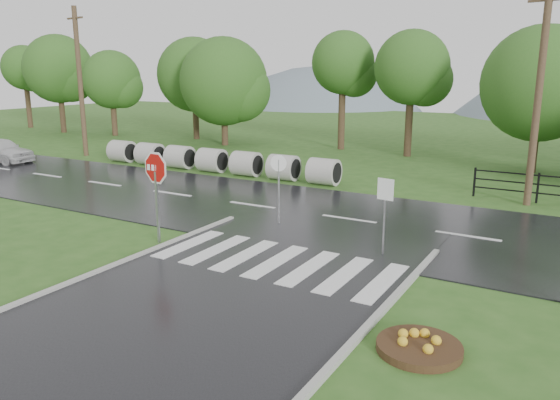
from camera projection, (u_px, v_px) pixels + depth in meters
The scene contains 13 objects.
ground at pixel (145, 341), 10.54m from camera, with size 120.00×120.00×0.00m, color #2E591D.
main_road at pixel (349, 220), 18.96m from camera, with size 90.00×8.00×0.04m, color black.
crosswalk at pixel (276, 261), 14.74m from camera, with size 6.50×2.80×0.02m.
hills at pixel (547, 241), 67.17m from camera, with size 102.00×48.00×48.00m.
treeline at pixel (465, 164), 30.25m from camera, with size 83.20×5.20×10.00m.
culvert_pipes at pixel (212, 160), 27.74m from camera, with size 13.90×1.20×1.20m.
stop_sign at pixel (156, 177), 16.03m from camera, with size 1.30×0.21×2.96m.
flower_bed at pixel (419, 346), 10.12m from camera, with size 1.59×1.59×0.32m.
reg_sign_small at pixel (385, 202), 15.01m from camera, with size 0.49×0.10×2.21m.
reg_sign_round at pixel (279, 181), 18.12m from camera, with size 0.54×0.16×2.38m.
car_white at pixel (2, 163), 30.64m from camera, with size 1.66×4.12×1.40m, color silver.
utility_pole_west at pixel (80, 82), 32.09m from camera, with size 1.53×0.34×8.64m.
utility_pole_east at pixel (538, 96), 20.14m from camera, with size 1.42×0.45×8.14m.
Camera 1 is at (7.08, -7.01, 5.12)m, focal length 35.00 mm.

